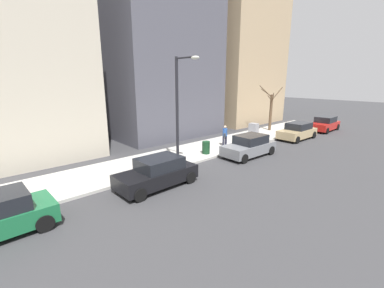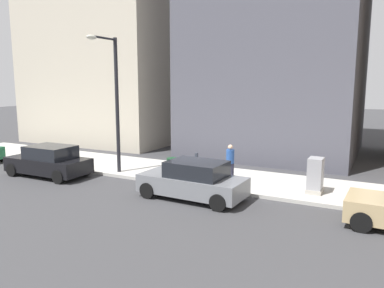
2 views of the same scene
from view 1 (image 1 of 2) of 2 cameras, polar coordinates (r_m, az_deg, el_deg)
ground_plane at (r=19.15m, az=8.21°, el=-2.24°), size 120.00×120.00×0.00m
sidewalk at (r=20.41m, az=3.90°, el=-0.87°), size 4.00×36.00×0.15m
parked_car_red at (r=30.85m, az=27.37°, el=3.99°), size 2.01×4.24×1.52m
parked_car_tan at (r=25.45m, az=22.38°, el=2.64°), size 2.02×4.25×1.52m
parked_car_grey at (r=18.78m, az=12.59°, el=-0.45°), size 2.05×4.26×1.52m
parked_car_black at (r=13.32m, az=-7.67°, el=-6.35°), size 1.98×4.23×1.52m
parking_meter at (r=19.16m, az=7.23°, el=0.83°), size 0.14×0.10×1.35m
utility_box at (r=23.52m, az=13.49°, el=2.74°), size 0.83×0.61×1.43m
streetlamp at (r=15.50m, az=-2.73°, el=9.15°), size 1.97×0.32×6.50m
bare_tree at (r=28.01m, az=17.08°, el=7.22°), size 1.80×1.90×4.63m
trash_bin at (r=18.49m, az=3.13°, el=-0.78°), size 0.56×0.56×0.90m
pedestrian_near_meter at (r=20.65m, az=7.32°, el=2.11°), size 0.36×0.39×1.66m
office_tower_left at (r=35.55m, az=9.20°, el=25.10°), size 9.97×9.97×24.34m
office_block_center at (r=27.43m, az=-9.03°, el=26.90°), size 10.13×10.13×22.93m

